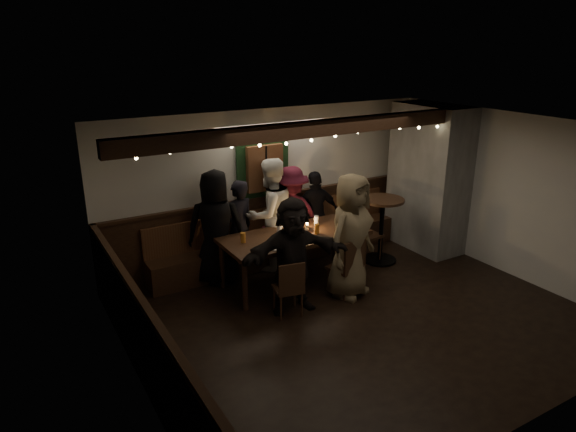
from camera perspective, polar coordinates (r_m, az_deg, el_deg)
room at (r=8.52m, az=8.04°, el=1.23°), size 6.02×5.01×2.62m
dining_table at (r=7.92m, az=0.73°, el=-2.50°), size 2.28×0.98×0.99m
chair_near_left at (r=7.07m, az=0.19°, el=-7.77°), size 0.44×0.44×0.83m
chair_near_right at (r=7.65m, az=6.77°, el=-5.32°), size 0.49×0.49×0.92m
chair_end at (r=8.82m, az=8.21°, el=-1.63°), size 0.50×0.50×1.01m
high_top at (r=8.86m, az=10.38°, el=-0.66°), size 0.71×0.71×1.13m
person_a at (r=7.97m, az=-8.01°, el=-1.30°), size 1.05×0.89×1.81m
person_b at (r=8.26m, az=-5.48°, el=-1.32°), size 0.66×0.52×1.58m
person_c at (r=8.39m, az=-2.00°, el=0.15°), size 1.01×0.84×1.87m
person_d at (r=8.62m, az=0.27°, el=0.04°), size 1.12×0.68×1.69m
person_e at (r=8.95m, az=3.05°, el=0.21°), size 0.93×0.48×1.53m
person_f at (r=7.10m, az=0.53°, el=-4.38°), size 1.60×0.73×1.66m
person_g at (r=7.54m, az=6.95°, el=-2.21°), size 1.06×0.87×1.87m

